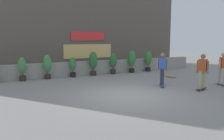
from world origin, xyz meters
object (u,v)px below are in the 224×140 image
object	(u,v)px
skater_far_right	(202,70)
skater_mid_plaza	(162,68)
potted_plant_5	(113,62)
skater_foreground	(223,67)
potted_plant_3	(73,66)
potted_plant_7	(148,60)
potted_plant_1	(22,68)
potted_plant_4	(93,62)
potted_plant_6	(132,60)
potted_plant_2	(47,65)
skateboard_near_camera	(170,76)

from	to	relation	value
skater_far_right	skater_mid_plaza	bearing A→B (deg)	126.87
potted_plant_5	skater_foreground	distance (m)	6.80
potted_plant_3	potted_plant_7	size ratio (longest dim) A/B	0.84
potted_plant_1	skater_mid_plaza	size ratio (longest dim) A/B	0.79
potted_plant_4	skater_foreground	size ratio (longest dim) A/B	0.92
potted_plant_5	skater_far_right	xyz separation A→B (m)	(1.46, -6.27, 0.13)
skater_mid_plaza	skater_foreground	world-z (taller)	same
skater_mid_plaza	skater_far_right	size ratio (longest dim) A/B	1.00
potted_plant_1	potted_plant_3	bearing A→B (deg)	-0.00
potted_plant_4	potted_plant_6	world-z (taller)	potted_plant_4
skater_foreground	potted_plant_2	bearing A→B (deg)	141.99
potted_plant_4	skater_foreground	world-z (taller)	skater_foreground
potted_plant_4	potted_plant_6	size ratio (longest dim) A/B	1.00
potted_plant_7	skater_far_right	world-z (taller)	skater_far_right
potted_plant_5	skater_foreground	xyz separation A→B (m)	(3.25, -5.97, 0.13)
potted_plant_1	skater_foreground	distance (m)	10.84
potted_plant_3	potted_plant_7	bearing A→B (deg)	-0.00
skater_foreground	skateboard_near_camera	distance (m)	3.35
potted_plant_1	potted_plant_2	distance (m)	1.40
potted_plant_6	skateboard_near_camera	world-z (taller)	potted_plant_6
potted_plant_5	skater_foreground	bearing A→B (deg)	-61.47
potted_plant_6	skater_far_right	bearing A→B (deg)	-90.28
potted_plant_7	skateboard_near_camera	xyz separation A→B (m)	(-0.30, -2.81, -0.81)
potted_plant_4	potted_plant_6	bearing A→B (deg)	0.00
potted_plant_1	potted_plant_6	size ratio (longest dim) A/B	0.87
potted_plant_4	skater_mid_plaza	size ratio (longest dim) A/B	0.92
potted_plant_2	potted_plant_6	size ratio (longest dim) A/B	0.93
potted_plant_1	potted_plant_4	world-z (taller)	potted_plant_4
potted_plant_1	skater_far_right	size ratio (longest dim) A/B	0.79
potted_plant_7	skateboard_near_camera	size ratio (longest dim) A/B	1.82
potted_plant_4	skater_mid_plaza	world-z (taller)	skater_mid_plaza
potted_plant_4	potted_plant_7	distance (m)	4.35
skater_far_right	potted_plant_3	bearing A→B (deg)	124.43
potted_plant_6	skater_foreground	world-z (taller)	skater_foreground
skater_mid_plaza	potted_plant_3	bearing A→B (deg)	123.63
potted_plant_7	skater_mid_plaza	bearing A→B (deg)	-118.21
potted_plant_1	potted_plant_2	bearing A→B (deg)	-0.00
potted_plant_2	potted_plant_5	size ratio (longest dim) A/B	1.02
potted_plant_1	skater_mid_plaza	world-z (taller)	skater_mid_plaza
potted_plant_1	potted_plant_6	bearing A→B (deg)	-0.00
potted_plant_7	skateboard_near_camera	bearing A→B (deg)	-96.16
potted_plant_5	skateboard_near_camera	bearing A→B (deg)	-47.36
potted_plant_3	potted_plant_4	world-z (taller)	potted_plant_4
potted_plant_2	potted_plant_3	distance (m)	1.56
potted_plant_2	skater_far_right	xyz separation A→B (m)	(5.85, -6.27, 0.11)
potted_plant_1	potted_plant_2	size ratio (longest dim) A/B	0.93
potted_plant_6	skater_far_right	xyz separation A→B (m)	(-0.03, -6.27, 0.04)
potted_plant_5	potted_plant_6	world-z (taller)	potted_plant_6
potted_plant_5	skater_mid_plaza	world-z (taller)	skater_mid_plaza
potted_plant_7	skater_mid_plaza	size ratio (longest dim) A/B	0.88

